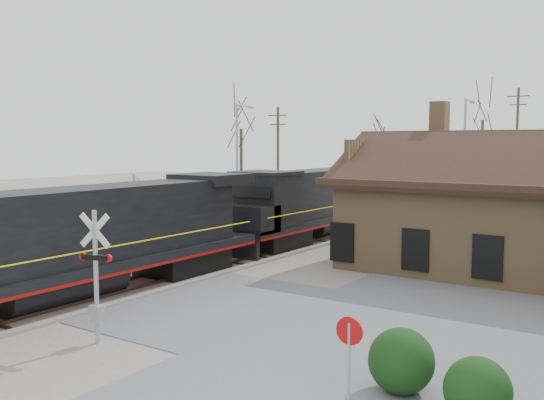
{
  "coord_description": "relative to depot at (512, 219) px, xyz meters",
  "views": [
    {
      "loc": [
        18.29,
        -16.5,
        5.88
      ],
      "look_at": [
        0.9,
        9.0,
        2.92
      ],
      "focal_mm": 40.0,
      "sensor_mm": 36.0,
      "label": 1
    }
  ],
  "objects": [
    {
      "name": "track_siding",
      "position": [
        -16.49,
        3.0,
        -2.34
      ],
      "size": [
        3.4,
        90.0,
        0.24
      ],
      "color": "#9C978D",
      "rests_on": "ground"
    },
    {
      "name": "track_main",
      "position": [
        -11.99,
        3.0,
        -2.34
      ],
      "size": [
        3.4,
        90.0,
        0.24
      ],
      "color": "#9C978D",
      "rests_on": "ground"
    },
    {
      "name": "streetlight_b",
      "position": [
        -6.07,
        12.86,
        2.53
      ],
      "size": [
        0.25,
        2.04,
        8.81
      ],
      "color": "#A5A8AD",
      "rests_on": "ground"
    },
    {
      "name": "depot",
      "position": [
        0.0,
        0.0,
        0.0
      ],
      "size": [
        15.2,
        9.31,
        7.9
      ],
      "color": "#9F7B52",
      "rests_on": "ground"
    },
    {
      "name": "do_not_enter_sign",
      "position": [
        0.51,
        -17.05,
        -0.91
      ],
      "size": [
        0.64,
        0.07,
        2.14
      ],
      "rotation": [
        0.0,
        0.0,
        -0.0
      ],
      "color": "#A5A8AD",
      "rests_on": "ground"
    },
    {
      "name": "utility_pole_b",
      "position": [
        -6.94,
        31.96,
        3.31
      ],
      "size": [
        2.0,
        0.24,
        10.97
      ],
      "color": "#382D23",
      "rests_on": "ground"
    },
    {
      "name": "crossbuck_near",
      "position": [
        -7.67,
        -17.1,
        -0.56
      ],
      "size": [
        1.11,
        0.36,
        3.93
      ],
      "rotation": [
        0.0,
        0.0,
        0.24
      ],
      "color": "#A5A8AD",
      "rests_on": "ground"
    },
    {
      "name": "ground",
      "position": [
        -11.99,
        -12.0,
        -2.41
      ],
      "size": [
        140.0,
        140.0,
        0.0
      ],
      "primitive_type": "plane",
      "color": "#9C978D",
      "rests_on": "ground"
    },
    {
      "name": "tree_c",
      "position": [
        -11.91,
        38.43,
        7.21
      ],
      "size": [
        5.51,
        5.51,
        13.49
      ],
      "color": "#382D23",
      "rests_on": "ground"
    },
    {
      "name": "hedge_a",
      "position": [
        1.07,
        -15.45,
        -1.63
      ],
      "size": [
        1.56,
        1.56,
        1.56
      ],
      "primitive_type": "sphere",
      "color": "black",
      "rests_on": "ground"
    },
    {
      "name": "tree_b",
      "position": [
        -18.42,
        28.02,
        3.74
      ],
      "size": [
        3.53,
        3.53,
        8.65
      ],
      "color": "#382D23",
      "rests_on": "ground"
    },
    {
      "name": "tree_a",
      "position": [
        -29.43,
        18.56,
        5.93
      ],
      "size": [
        4.77,
        4.77,
        11.7
      ],
      "color": "#382D23",
      "rests_on": "ground"
    },
    {
      "name": "streetlight_a",
      "position": [
        -19.74,
        5.45,
        2.4
      ],
      "size": [
        0.25,
        2.04,
        8.55
      ],
      "color": "#A5A8AD",
      "rests_on": "ground"
    },
    {
      "name": "road",
      "position": [
        -11.99,
        -12.0,
        -2.39
      ],
      "size": [
        60.0,
        9.0,
        0.03
      ],
      "primitive_type": "cube",
      "color": "slate",
      "rests_on": "ground"
    },
    {
      "name": "locomotive_lead",
      "position": [
        -11.99,
        -15.69,
        -0.1
      ],
      "size": [
        2.96,
        19.79,
        4.39
      ],
      "color": "black",
      "rests_on": "ground"
    },
    {
      "name": "locomotive_trailing",
      "position": [
        -11.99,
        4.37,
        -0.1
      ],
      "size": [
        2.96,
        19.79,
        4.16
      ],
      "color": "black",
      "rests_on": "ground"
    },
    {
      "name": "crossbuck_far",
      "position": [
        -17.45,
        -6.51,
        -0.44
      ],
      "size": [
        1.19,
        0.33,
        4.22
      ],
      "rotation": [
        0.0,
        0.0,
        2.94
      ],
      "color": "#A5A8AD",
      "rests_on": "ground"
    },
    {
      "name": "hedge_b",
      "position": [
        2.98,
        -16.01,
        -1.7
      ],
      "size": [
        1.41,
        1.41,
        1.41
      ],
      "primitive_type": "sphere",
      "color": "black",
      "rests_on": "ground"
    },
    {
      "name": "utility_pole_a",
      "position": [
        -24.48,
        17.58,
        2.35
      ],
      "size": [
        2.0,
        0.24,
        9.08
      ],
      "color": "#382D23",
      "rests_on": "ground"
    }
  ]
}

